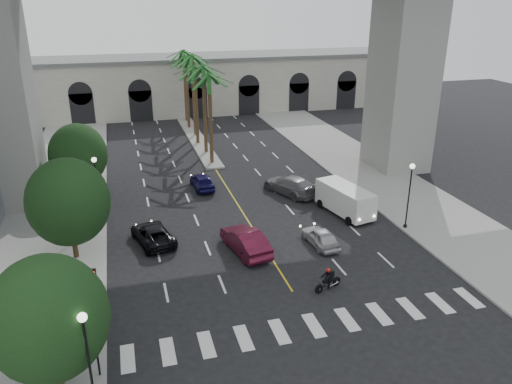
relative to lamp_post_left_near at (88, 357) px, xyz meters
name	(u,v)px	position (x,y,z in m)	size (l,w,h in m)	color
ground	(304,310)	(11.40, 5.00, -3.22)	(140.00, 140.00, 0.00)	black
sidewalk_left	(53,230)	(-3.60, 20.00, -3.15)	(8.00, 100.00, 0.15)	gray
sidewalk_right	(399,192)	(26.40, 20.00, -3.15)	(8.00, 100.00, 0.15)	gray
median	(197,139)	(11.40, 43.00, -3.12)	(2.00, 24.00, 0.20)	gray
pier_building	(178,84)	(11.40, 60.00, 1.04)	(71.00, 10.50, 8.50)	beige
palm_a	(209,79)	(11.40, 33.00, 5.88)	(3.20, 3.20, 10.30)	#47331E
palm_b	(203,70)	(11.50, 37.00, 6.15)	(3.20, 3.20, 10.60)	#47331E
palm_c	(195,70)	(11.20, 41.00, 5.69)	(3.20, 3.20, 10.10)	#47331E
palm_d	(192,59)	(11.55, 45.00, 6.43)	(3.20, 3.20, 10.90)	#47331E
palm_e	(186,60)	(11.30, 49.00, 5.97)	(3.20, 3.20, 10.40)	#47331E
palm_f	(184,54)	(11.60, 53.00, 6.24)	(3.20, 3.20, 10.70)	#47331E
street_tree_near	(48,318)	(-1.60, 2.00, 0.80)	(5.20, 5.20, 6.89)	#382616
street_tree_mid	(68,202)	(-1.60, 15.00, 0.99)	(5.44, 5.44, 7.21)	#382616
street_tree_far	(78,155)	(-1.60, 27.00, 0.68)	(5.04, 5.04, 6.68)	#382616
lamp_post_left_near	(88,357)	(0.00, 0.00, 0.00)	(0.40, 0.40, 5.35)	black
lamp_post_left_far	(97,183)	(0.00, 21.00, 0.00)	(0.40, 0.40, 5.35)	black
lamp_post_right	(409,190)	(22.80, 13.00, 0.00)	(0.40, 0.40, 5.35)	black
traffic_signal_near	(94,334)	(0.10, 2.50, -0.71)	(0.25, 0.18, 3.65)	black
traffic_signal_far	(96,288)	(0.10, 6.50, -0.71)	(0.25, 0.18, 3.65)	black
motorcycle_rider	(329,280)	(13.62, 6.67, -2.54)	(1.98, 0.87, 1.50)	black
car_a	(321,237)	(15.42, 12.26, -2.56)	(1.56, 3.88, 1.32)	#B8B8BD
car_b	(245,241)	(9.90, 12.76, -2.36)	(1.82, 5.23, 1.72)	#571126
car_c	(153,234)	(3.72, 15.95, -2.53)	(2.28, 4.94, 1.37)	black
car_d	(290,185)	(16.66, 22.49, -2.38)	(2.35, 5.79, 1.68)	slate
car_e	(202,181)	(9.11, 25.91, -2.49)	(1.72, 4.27, 1.45)	#130F48
cargo_van	(345,199)	(19.47, 16.88, -1.88)	(3.22, 5.95, 2.40)	silver
pedestrian_b	(46,290)	(-2.92, 9.60, -2.26)	(0.79, 0.61, 1.62)	black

